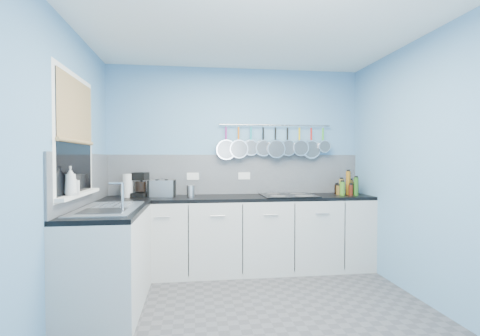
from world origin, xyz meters
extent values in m
cube|color=#47474C|center=(0.00, 0.00, -0.01)|extent=(3.20, 3.00, 0.02)
cube|color=white|center=(0.00, 0.00, 2.51)|extent=(3.20, 3.00, 0.02)
cube|color=#5A8DB7|center=(0.00, 1.51, 1.25)|extent=(3.20, 0.02, 2.50)
cube|color=#5A8DB7|center=(0.00, -1.51, 1.25)|extent=(3.20, 0.02, 2.50)
cube|color=#5A8DB7|center=(-1.61, 0.00, 1.25)|extent=(0.02, 3.00, 2.50)
cube|color=#5A8DB7|center=(1.61, 0.00, 1.25)|extent=(0.02, 3.00, 2.50)
cube|color=gray|center=(0.00, 1.49, 1.15)|extent=(3.20, 0.02, 0.50)
cube|color=gray|center=(-1.59, 0.60, 1.15)|extent=(0.02, 1.80, 0.50)
cube|color=#B9B9B7|center=(0.00, 1.20, 0.43)|extent=(3.20, 0.60, 0.86)
cube|color=black|center=(0.00, 1.20, 0.88)|extent=(3.20, 0.60, 0.04)
cube|color=#B9B9B7|center=(-1.30, 0.30, 0.43)|extent=(0.60, 1.20, 0.86)
cube|color=black|center=(-1.30, 0.30, 0.88)|extent=(0.60, 1.20, 0.04)
cube|color=white|center=(-1.58, 0.30, 1.55)|extent=(0.01, 1.00, 1.10)
cube|color=black|center=(-1.57, 0.30, 1.55)|extent=(0.01, 0.90, 1.00)
cube|color=tan|center=(-1.56, 0.30, 1.77)|extent=(0.01, 0.90, 0.55)
cube|color=white|center=(-1.55, 0.30, 1.04)|extent=(0.10, 0.98, 0.03)
cube|color=silver|center=(-1.30, 0.30, 0.90)|extent=(0.50, 0.95, 0.01)
cube|color=white|center=(-0.55, 1.48, 1.13)|extent=(0.15, 0.01, 0.09)
cube|color=white|center=(0.10, 1.48, 1.13)|extent=(0.15, 0.01, 0.09)
cylinder|color=silver|center=(0.50, 1.45, 1.78)|extent=(1.45, 0.02, 0.02)
imported|color=white|center=(-1.53, 0.04, 1.17)|extent=(0.11, 0.11, 0.24)
imported|color=white|center=(-1.53, 0.12, 1.14)|extent=(0.09, 0.09, 0.17)
cylinder|color=white|center=(-1.30, 1.27, 1.04)|extent=(0.14, 0.14, 0.27)
cube|color=silver|center=(-0.91, 1.30, 1.00)|extent=(0.33, 0.22, 0.19)
cylinder|color=silver|center=(-0.58, 1.24, 0.97)|extent=(0.09, 0.09, 0.13)
cube|color=black|center=(0.60, 1.17, 0.91)|extent=(0.64, 0.56, 0.01)
cylinder|color=brown|center=(1.46, 1.30, 0.99)|extent=(0.06, 0.06, 0.18)
cylinder|color=olive|center=(1.34, 1.33, 0.99)|extent=(0.06, 0.06, 0.19)
cylinder|color=black|center=(1.28, 1.32, 0.96)|extent=(0.06, 0.06, 0.12)
cylinder|color=black|center=(1.47, 1.21, 0.97)|extent=(0.06, 0.06, 0.14)
cylinder|color=#8C5914|center=(1.38, 1.20, 1.05)|extent=(0.06, 0.06, 0.29)
cylinder|color=brown|center=(1.26, 1.21, 0.96)|extent=(0.06, 0.06, 0.12)
cylinder|color=#265919|center=(1.43, 1.10, 1.01)|extent=(0.06, 0.06, 0.22)
cylinder|color=#4C190C|center=(1.37, 1.11, 0.96)|extent=(0.05, 0.05, 0.13)
cylinder|color=#3F721E|center=(1.27, 1.13, 0.98)|extent=(0.07, 0.07, 0.17)
camera|label=1|loc=(-0.54, -2.95, 1.34)|focal=26.22mm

